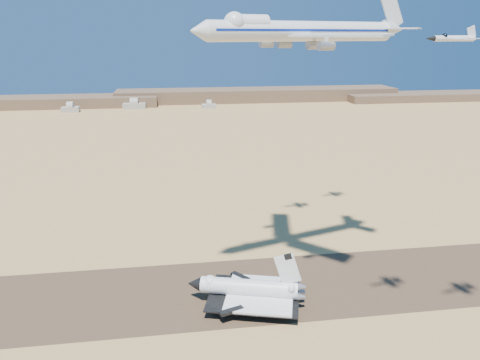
{
  "coord_description": "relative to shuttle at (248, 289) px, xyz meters",
  "views": [
    {
      "loc": [
        -11.73,
        -160.97,
        95.98
      ],
      "look_at": [
        13.4,
        8.0,
        42.72
      ],
      "focal_mm": 35.0,
      "sensor_mm": 36.0,
      "label": 1
    }
  ],
  "objects": [
    {
      "name": "crew_a",
      "position": [
        7.96,
        -5.76,
        -4.79
      ],
      "size": [
        0.66,
        0.8,
        1.89
      ],
      "primitive_type": "imported",
      "rotation": [
        0.0,
        0.0,
        1.23
      ],
      "color": "#C75A0B",
      "rests_on": "runway"
    },
    {
      "name": "shuttle",
      "position": [
        0.0,
        0.0,
        0.0
      ],
      "size": [
        44.15,
        34.54,
        21.57
      ],
      "rotation": [
        0.0,
        0.0,
        -0.28
      ],
      "color": "white",
      "rests_on": "runway"
    },
    {
      "name": "runway",
      "position": [
        -13.65,
        10.06,
        -5.77
      ],
      "size": [
        600.0,
        50.0,
        0.06
      ],
      "primitive_type": "cube",
      "color": "brown",
      "rests_on": "ground"
    },
    {
      "name": "chase_jet_a",
      "position": [
        46.64,
        -35.87,
        89.28
      ],
      "size": [
        15.85,
        9.0,
        3.99
      ],
      "rotation": [
        0.0,
        0.0,
        0.2
      ],
      "color": "silver"
    },
    {
      "name": "hangars",
      "position": [
        -77.65,
        488.49,
        -0.97
      ],
      "size": [
        200.5,
        29.5,
        30.0
      ],
      "color": "#AEA89A",
      "rests_on": "ground"
    },
    {
      "name": "chase_jet_c",
      "position": [
        33.63,
        56.08,
        90.62
      ],
      "size": [
        16.38,
        9.1,
        4.1
      ],
      "rotation": [
        0.0,
        0.0,
        0.15
      ],
      "color": "silver"
    },
    {
      "name": "carrier_747",
      "position": [
        18.66,
        11.15,
        91.3
      ],
      "size": [
        84.9,
        63.26,
        21.27
      ],
      "rotation": [
        0.0,
        0.0,
        0.3
      ],
      "color": "silver"
    },
    {
      "name": "chase_jet_d",
      "position": [
        61.11,
        71.36,
        91.59
      ],
      "size": [
        16.08,
        9.29,
        4.09
      ],
      "rotation": [
        0.0,
        0.0,
        0.25
      ],
      "color": "silver"
    },
    {
      "name": "ridgeline",
      "position": [
        51.67,
        537.36,
        1.83
      ],
      "size": [
        960.0,
        90.0,
        18.0
      ],
      "color": "brown",
      "rests_on": "ground"
    },
    {
      "name": "crew_b",
      "position": [
        9.53,
        -6.75,
        -4.82
      ],
      "size": [
        0.97,
        1.01,
        1.84
      ],
      "primitive_type": "imported",
      "rotation": [
        0.0,
        0.0,
        2.28
      ],
      "color": "#C75A0B",
      "rests_on": "runway"
    },
    {
      "name": "ground",
      "position": [
        -13.65,
        10.06,
        -5.8
      ],
      "size": [
        1200.0,
        1200.0,
        0.0
      ],
      "primitive_type": "plane",
      "color": "tan",
      "rests_on": "ground"
    },
    {
      "name": "crew_c",
      "position": [
        8.93,
        -11.25,
        -4.8
      ],
      "size": [
        1.23,
        0.96,
        1.87
      ],
      "primitive_type": "imported",
      "rotation": [
        0.0,
        0.0,
        2.73
      ],
      "color": "#C75A0B",
      "rests_on": "runway"
    }
  ]
}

